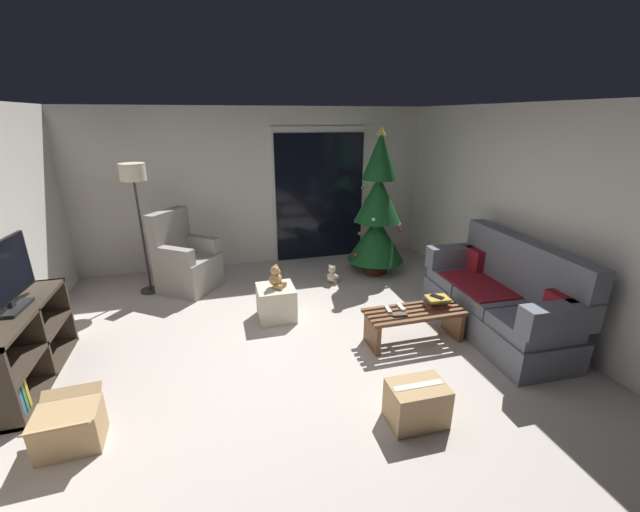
{
  "coord_description": "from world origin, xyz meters",
  "views": [
    {
      "loc": [
        -0.71,
        -3.35,
        2.35
      ],
      "look_at": [
        0.4,
        0.7,
        0.85
      ],
      "focal_mm": 22.07,
      "sensor_mm": 36.0,
      "label": 1
    }
  ],
  "objects_px": {
    "teddy_bear_honey": "(276,278)",
    "christmas_tree": "(377,213)",
    "coffee_table": "(414,320)",
    "cardboard_box_taped_mid_floor": "(417,403)",
    "remote_silver": "(388,309)",
    "television": "(4,277)",
    "remote_graphite": "(400,315)",
    "floor_lamp": "(135,185)",
    "media_shelf": "(18,352)",
    "cell_phone": "(437,297)",
    "cardboard_box_open_near_shelf": "(70,428)",
    "ottoman": "(276,303)",
    "couch": "(500,299)",
    "armchair": "(185,262)",
    "book_stack": "(437,301)",
    "teddy_bear_cream_by_tree": "(332,275)",
    "remote_white": "(401,307)"
  },
  "relations": [
    {
      "from": "floor_lamp",
      "to": "christmas_tree",
      "type": "bearing_deg",
      "value": -3.11
    },
    {
      "from": "cardboard_box_taped_mid_floor",
      "to": "ottoman",
      "type": "bearing_deg",
      "value": 111.66
    },
    {
      "from": "media_shelf",
      "to": "christmas_tree",
      "type": "bearing_deg",
      "value": 22.49
    },
    {
      "from": "christmas_tree",
      "to": "armchair",
      "type": "distance_m",
      "value": 2.9
    },
    {
      "from": "coffee_table",
      "to": "floor_lamp",
      "type": "distance_m",
      "value": 3.89
    },
    {
      "from": "television",
      "to": "cardboard_box_open_near_shelf",
      "type": "bearing_deg",
      "value": -58.1
    },
    {
      "from": "floor_lamp",
      "to": "remote_graphite",
      "type": "bearing_deg",
      "value": -39.32
    },
    {
      "from": "ottoman",
      "to": "teddy_bear_honey",
      "type": "distance_m",
      "value": 0.33
    },
    {
      "from": "coffee_table",
      "to": "cardboard_box_taped_mid_floor",
      "type": "distance_m",
      "value": 1.25
    },
    {
      "from": "armchair",
      "to": "media_shelf",
      "type": "xyz_separation_m",
      "value": [
        -1.36,
        -1.87,
        -0.05
      ]
    },
    {
      "from": "remote_graphite",
      "to": "floor_lamp",
      "type": "bearing_deg",
      "value": 57.72
    },
    {
      "from": "book_stack",
      "to": "floor_lamp",
      "type": "height_order",
      "value": "floor_lamp"
    },
    {
      "from": "teddy_bear_honey",
      "to": "teddy_bear_cream_by_tree",
      "type": "distance_m",
      "value": 1.36
    },
    {
      "from": "television",
      "to": "remote_graphite",
      "type": "bearing_deg",
      "value": -6.18
    },
    {
      "from": "teddy_bear_honey",
      "to": "media_shelf",
      "type": "bearing_deg",
      "value": -165.04
    },
    {
      "from": "floor_lamp",
      "to": "media_shelf",
      "type": "height_order",
      "value": "floor_lamp"
    },
    {
      "from": "christmas_tree",
      "to": "remote_silver",
      "type": "bearing_deg",
      "value": -109.18
    },
    {
      "from": "book_stack",
      "to": "teddy_bear_cream_by_tree",
      "type": "xyz_separation_m",
      "value": [
        -0.67,
        1.73,
        -0.31
      ]
    },
    {
      "from": "cardboard_box_taped_mid_floor",
      "to": "teddy_bear_honey",
      "type": "bearing_deg",
      "value": 111.5
    },
    {
      "from": "coffee_table",
      "to": "armchair",
      "type": "height_order",
      "value": "armchair"
    },
    {
      "from": "armchair",
      "to": "teddy_bear_honey",
      "type": "bearing_deg",
      "value": -47.94
    },
    {
      "from": "couch",
      "to": "floor_lamp",
      "type": "relative_size",
      "value": 1.1
    },
    {
      "from": "ottoman",
      "to": "cardboard_box_taped_mid_floor",
      "type": "height_order",
      "value": "ottoman"
    },
    {
      "from": "remote_graphite",
      "to": "armchair",
      "type": "distance_m",
      "value": 3.14
    },
    {
      "from": "armchair",
      "to": "floor_lamp",
      "type": "xyz_separation_m",
      "value": [
        -0.51,
        0.04,
        1.1
      ]
    },
    {
      "from": "coffee_table",
      "to": "ottoman",
      "type": "bearing_deg",
      "value": 146.13
    },
    {
      "from": "cell_phone",
      "to": "cardboard_box_open_near_shelf",
      "type": "height_order",
      "value": "cell_phone"
    },
    {
      "from": "christmas_tree",
      "to": "cardboard_box_open_near_shelf",
      "type": "height_order",
      "value": "christmas_tree"
    },
    {
      "from": "cell_phone",
      "to": "media_shelf",
      "type": "distance_m",
      "value": 4.1
    },
    {
      "from": "remote_silver",
      "to": "teddy_bear_cream_by_tree",
      "type": "relative_size",
      "value": 0.55
    },
    {
      "from": "couch",
      "to": "cardboard_box_open_near_shelf",
      "type": "distance_m",
      "value": 4.26
    },
    {
      "from": "remote_white",
      "to": "floor_lamp",
      "type": "xyz_separation_m",
      "value": [
        -2.84,
        2.08,
        1.12
      ]
    },
    {
      "from": "teddy_bear_honey",
      "to": "floor_lamp",
      "type": "bearing_deg",
      "value": 141.81
    },
    {
      "from": "armchair",
      "to": "media_shelf",
      "type": "distance_m",
      "value": 2.31
    },
    {
      "from": "teddy_bear_honey",
      "to": "christmas_tree",
      "type": "bearing_deg",
      "value": 31.82
    },
    {
      "from": "couch",
      "to": "teddy_bear_cream_by_tree",
      "type": "relative_size",
      "value": 6.91
    },
    {
      "from": "couch",
      "to": "ottoman",
      "type": "relative_size",
      "value": 4.48
    },
    {
      "from": "media_shelf",
      "to": "teddy_bear_honey",
      "type": "height_order",
      "value": "media_shelf"
    },
    {
      "from": "christmas_tree",
      "to": "cardboard_box_taped_mid_floor",
      "type": "distance_m",
      "value": 3.34
    },
    {
      "from": "teddy_bear_honey",
      "to": "remote_silver",
      "type": "bearing_deg",
      "value": -37.73
    },
    {
      "from": "cardboard_box_open_near_shelf",
      "to": "television",
      "type": "bearing_deg",
      "value": 121.9
    },
    {
      "from": "couch",
      "to": "teddy_bear_honey",
      "type": "relative_size",
      "value": 6.91
    },
    {
      "from": "cardboard_box_open_near_shelf",
      "to": "floor_lamp",
      "type": "bearing_deg",
      "value": 85.68
    },
    {
      "from": "remote_silver",
      "to": "cardboard_box_taped_mid_floor",
      "type": "xyz_separation_m",
      "value": [
        -0.28,
        -1.19,
        -0.21
      ]
    },
    {
      "from": "teddy_bear_cream_by_tree",
      "to": "remote_white",
      "type": "bearing_deg",
      "value": -80.9
    },
    {
      "from": "remote_graphite",
      "to": "armchair",
      "type": "xyz_separation_m",
      "value": [
        -2.24,
        2.21,
        0.02
      ]
    },
    {
      "from": "remote_white",
      "to": "remote_graphite",
      "type": "relative_size",
      "value": 1.0
    },
    {
      "from": "cell_phone",
      "to": "ottoman",
      "type": "height_order",
      "value": "cell_phone"
    },
    {
      "from": "remote_silver",
      "to": "television",
      "type": "bearing_deg",
      "value": 4.34
    },
    {
      "from": "coffee_table",
      "to": "cardboard_box_taped_mid_floor",
      "type": "xyz_separation_m",
      "value": [
        -0.56,
        -1.11,
        -0.08
      ]
    }
  ]
}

